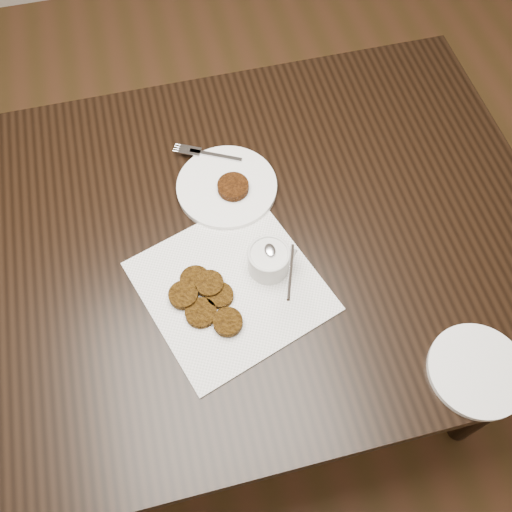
{
  "coord_description": "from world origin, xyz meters",
  "views": [
    {
      "loc": [
        -0.02,
        -0.51,
        1.73
      ],
      "look_at": [
        0.11,
        -0.01,
        0.8
      ],
      "focal_mm": 39.25,
      "sensor_mm": 36.0,
      "label": 1
    }
  ],
  "objects": [
    {
      "name": "plate_with_patty",
      "position": [
        0.09,
        0.19,
        0.77
      ],
      "size": [
        0.29,
        0.29,
        0.03
      ],
      "primitive_type": null,
      "rotation": [
        0.0,
        0.0,
        -0.47
      ],
      "color": "white",
      "rests_on": "table"
    },
    {
      "name": "table",
      "position": [
        0.02,
        0.07,
        0.38
      ],
      "size": [
        1.43,
        0.92,
        0.75
      ],
      "primitive_type": "cube",
      "color": "black",
      "rests_on": "floor"
    },
    {
      "name": "patty_cluster",
      "position": [
        0.01,
        -0.06,
        0.76
      ],
      "size": [
        0.19,
        0.19,
        0.02
      ],
      "primitive_type": null,
      "rotation": [
        0.0,
        0.0,
        -0.01
      ],
      "color": "brown",
      "rests_on": "napkin"
    },
    {
      "name": "floor",
      "position": [
        0.0,
        0.0,
        0.0
      ],
      "size": [
        4.0,
        4.0,
        0.0
      ],
      "primitive_type": "plane",
      "color": "#53311C",
      "rests_on": "ground"
    },
    {
      "name": "plate_empty",
      "position": [
        0.44,
        -0.31,
        0.76
      ],
      "size": [
        0.18,
        0.18,
        0.01
      ],
      "primitive_type": "cylinder",
      "rotation": [
        0.0,
        0.0,
        -0.03
      ],
      "color": "white",
      "rests_on": "table"
    },
    {
      "name": "sauce_ramekin",
      "position": [
        0.13,
        -0.02,
        0.81
      ],
      "size": [
        0.13,
        0.13,
        0.12
      ],
      "primitive_type": null,
      "rotation": [
        0.0,
        0.0,
        0.18
      ],
      "color": "silver",
      "rests_on": "napkin"
    },
    {
      "name": "napkin",
      "position": [
        0.05,
        -0.04,
        0.75
      ],
      "size": [
        0.4,
        0.4,
        0.0
      ],
      "primitive_type": "cube",
      "rotation": [
        0.0,
        0.0,
        0.32
      ],
      "color": "white",
      "rests_on": "table"
    }
  ]
}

